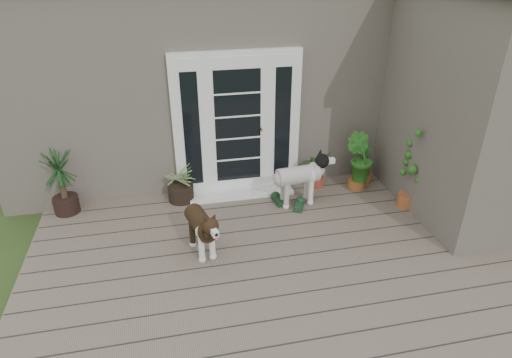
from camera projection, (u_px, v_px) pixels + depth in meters
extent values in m
cube|color=#6B5B4C|center=(288.00, 278.00, 5.20)|extent=(6.20, 4.60, 0.12)
cube|color=#665E54|center=(229.00, 67.00, 8.18)|extent=(7.40, 4.00, 3.10)
cube|color=#665E54|center=(475.00, 111.00, 5.99)|extent=(1.60, 2.40, 3.10)
cube|color=white|center=(237.00, 124.00, 6.53)|extent=(1.90, 0.14, 2.15)
cube|color=white|center=(241.00, 192.00, 6.85)|extent=(1.60, 0.40, 0.05)
imported|color=#235016|center=(317.00, 172.00, 6.98)|extent=(0.53, 0.53, 0.48)
imported|color=#2A601B|center=(358.00, 169.00, 6.85)|extent=(0.65, 0.65, 0.69)
imported|color=#1B5B1A|center=(363.00, 167.00, 7.12)|extent=(0.33, 0.33, 0.49)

